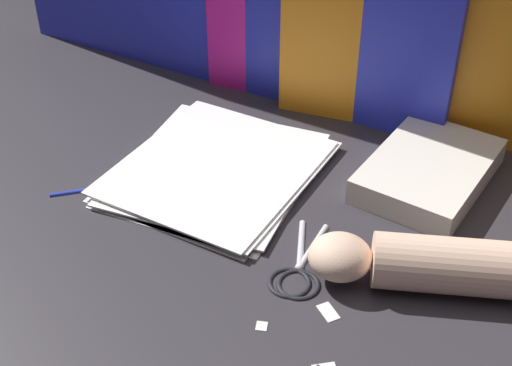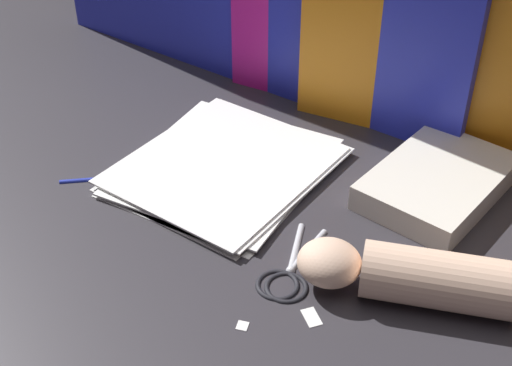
% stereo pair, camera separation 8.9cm
% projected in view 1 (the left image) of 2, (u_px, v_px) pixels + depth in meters
% --- Properties ---
extents(ground_plane, '(6.00, 6.00, 0.00)m').
position_uv_depth(ground_plane, '(271.00, 230.00, 1.01)').
color(ground_plane, '#2D2B30').
extents(paper_stack, '(0.31, 0.34, 0.02)m').
position_uv_depth(paper_stack, '(217.00, 170.00, 1.12)').
color(paper_stack, white).
rests_on(paper_stack, ground_plane).
extents(book_closed, '(0.20, 0.26, 0.04)m').
position_uv_depth(book_closed, '(429.00, 170.00, 1.09)').
color(book_closed, silver).
rests_on(book_closed, ground_plane).
extents(scissors, '(0.08, 0.16, 0.01)m').
position_uv_depth(scissors, '(297.00, 272.00, 0.94)').
color(scissors, silver).
rests_on(scissors, ground_plane).
extents(hand_forearm, '(0.28, 0.16, 0.07)m').
position_uv_depth(hand_forearm, '(420.00, 263.00, 0.90)').
color(hand_forearm, beige).
rests_on(hand_forearm, ground_plane).
extents(paper_scrap_near, '(0.03, 0.02, 0.00)m').
position_uv_depth(paper_scrap_near, '(324.00, 366.00, 0.82)').
color(paper_scrap_near, white).
rests_on(paper_scrap_near, ground_plane).
extents(paper_scrap_mid, '(0.02, 0.02, 0.00)m').
position_uv_depth(paper_scrap_mid, '(262.00, 326.00, 0.87)').
color(paper_scrap_mid, white).
rests_on(paper_scrap_mid, ground_plane).
extents(paper_scrap_side, '(0.04, 0.03, 0.00)m').
position_uv_depth(paper_scrap_side, '(328.00, 312.00, 0.89)').
color(paper_scrap_side, white).
rests_on(paper_scrap_side, ground_plane).
extents(pen, '(0.13, 0.11, 0.01)m').
position_uv_depth(pen, '(103.00, 186.00, 1.09)').
color(pen, '#2333B2').
rests_on(pen, ground_plane).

